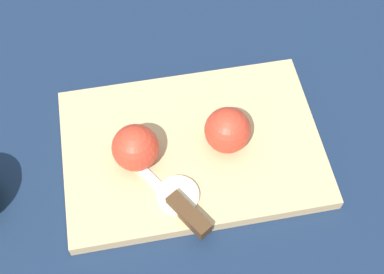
% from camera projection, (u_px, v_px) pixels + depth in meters
% --- Properties ---
extents(ground_plane, '(4.00, 4.00, 0.00)m').
position_uv_depth(ground_plane, '(192.00, 151.00, 0.78)').
color(ground_plane, '#14233D').
extents(cutting_board, '(0.39, 0.29, 0.02)m').
position_uv_depth(cutting_board, '(192.00, 148.00, 0.77)').
color(cutting_board, tan).
rests_on(cutting_board, ground_plane).
extents(apple_half_left, '(0.07, 0.07, 0.07)m').
position_uv_depth(apple_half_left, '(228.00, 132.00, 0.74)').
color(apple_half_left, red).
rests_on(apple_half_left, cutting_board).
extents(apple_half_right, '(0.06, 0.06, 0.06)m').
position_uv_depth(apple_half_right, '(136.00, 148.00, 0.72)').
color(apple_half_right, red).
rests_on(apple_half_right, cutting_board).
extents(knife, '(0.11, 0.14, 0.02)m').
position_uv_depth(knife, '(183.00, 210.00, 0.70)').
color(knife, silver).
rests_on(knife, cutting_board).
extents(apple_slice, '(0.06, 0.06, 0.01)m').
position_uv_depth(apple_slice, '(178.00, 196.00, 0.72)').
color(apple_slice, beige).
rests_on(apple_slice, cutting_board).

